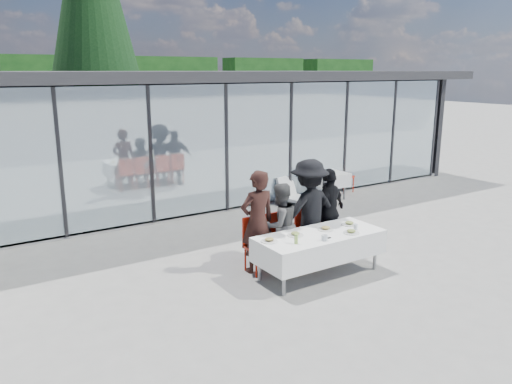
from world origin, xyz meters
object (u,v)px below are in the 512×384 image
at_px(plate_c, 326,229).
at_px(juice_bottle, 296,239).
at_px(diner_b, 280,225).
at_px(plate_a, 269,240).
at_px(diner_c, 309,210).
at_px(spare_chair_b, 330,174).
at_px(dining_table, 319,245).
at_px(plate_d, 349,224).
at_px(plate_extra, 351,232).
at_px(diner_a, 258,222).
at_px(plate_b, 295,234).
at_px(diner_d, 329,212).
at_px(diner_chair_a, 257,242).
at_px(diner_chair_b, 279,237).
at_px(spare_chair_a, 342,173).
at_px(lounger, 298,196).
at_px(diner_chair_d, 327,226).
at_px(folded_eyeglasses, 327,238).
at_px(diner_chair_c, 307,231).
at_px(spare_table_right, 329,179).

relative_size(plate_c, juice_bottle, 1.72).
relative_size(diner_b, plate_a, 5.52).
relative_size(diner_c, spare_chair_b, 1.95).
bearing_deg(diner_c, dining_table, 65.35).
xyz_separation_m(plate_d, plate_extra, (-0.30, -0.37, 0.00)).
bearing_deg(diner_a, dining_table, 138.35).
bearing_deg(plate_b, diner_d, 25.10).
relative_size(diner_chair_a, diner_chair_b, 1.00).
relative_size(spare_chair_a, lounger, 0.68).
height_order(diner_b, plate_d, diner_b).
bearing_deg(diner_chair_d, spare_chair_a, 44.69).
xyz_separation_m(diner_b, spare_chair_a, (4.84, 3.68, -0.23)).
relative_size(juice_bottle, folded_eyeglasses, 1.16).
distance_m(dining_table, diner_chair_b, 0.82).
relative_size(plate_c, folded_eyeglasses, 1.99).
distance_m(diner_chair_d, plate_a, 1.90).
xyz_separation_m(diner_b, diner_chair_b, (0.00, 0.03, -0.23)).
bearing_deg(dining_table, plate_extra, -29.70).
relative_size(dining_table, diner_d, 1.34).
bearing_deg(plate_d, diner_a, 158.39).
bearing_deg(spare_chair_a, folded_eyeglasses, -134.37).
xyz_separation_m(diner_c, spare_chair_a, (4.18, 3.68, -0.41)).
xyz_separation_m(diner_a, spare_chair_a, (5.32, 3.68, -0.37)).
bearing_deg(plate_a, plate_d, -1.05).
bearing_deg(spare_chair_a, diner_b, -142.73).
relative_size(plate_extra, spare_chair_a, 0.29).
xyz_separation_m(diner_c, diner_chair_c, (0.00, 0.03, -0.41)).
xyz_separation_m(diner_chair_c, plate_b, (-0.74, -0.61, 0.24)).
height_order(diner_b, spare_table_right, diner_b).
xyz_separation_m(plate_a, folded_eyeglasses, (0.90, -0.40, -0.02)).
relative_size(plate_a, lounger, 0.19).
relative_size(diner_chair_c, diner_d, 0.58).
relative_size(diner_c, plate_d, 6.84).
distance_m(dining_table, spare_table_right, 5.37).
bearing_deg(diner_chair_b, lounger, 48.00).
distance_m(diner_a, plate_c, 1.20).
height_order(diner_b, plate_extra, diner_b).
height_order(plate_a, folded_eyeglasses, plate_a).
bearing_deg(plate_extra, plate_a, 164.41).
bearing_deg(plate_d, plate_b, 177.74).
xyz_separation_m(diner_chair_c, plate_a, (-1.29, -0.62, 0.24)).
bearing_deg(spare_table_right, lounger, -176.01).
xyz_separation_m(diner_a, diner_chair_a, (0.00, 0.03, -0.37)).
xyz_separation_m(folded_eyeglasses, spare_chair_b, (4.21, 4.77, -0.22)).
distance_m(plate_a, plate_c, 1.18).
distance_m(diner_d, spare_table_right, 4.29).
distance_m(diner_b, plate_extra, 1.27).
bearing_deg(plate_c, diner_chair_b, 130.48).
bearing_deg(dining_table, spare_table_right, 47.42).
relative_size(diner_chair_b, spare_chair_b, 1.00).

